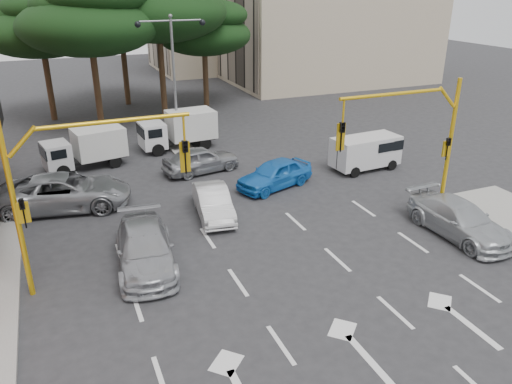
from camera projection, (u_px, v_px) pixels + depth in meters
ground at (290, 271)px, 18.05m from camera, size 120.00×120.00×0.00m
median_strip at (178, 145)px, 31.62m from camera, size 1.40×6.00×0.15m
pine_left_near at (89, 15)px, 32.34m from camera, size 9.15×9.15×10.23m
pine_center at (158, 2)px, 35.54m from camera, size 9.98×9.98×11.16m
pine_left_far at (40, 23)px, 34.95m from camera, size 8.32×8.32×9.30m
pine_right at (205, 28)px, 39.46m from camera, size 7.49×7.49×8.37m
pine_back at (120, 9)px, 39.35m from camera, size 9.15×9.15×10.23m
signal_mast_right at (419, 132)px, 20.63m from camera, size 5.79×0.37×6.00m
signal_mast_left at (73, 179)px, 15.82m from camera, size 5.79×0.37×6.00m
street_lamp_center at (173, 58)px, 29.53m from camera, size 4.16×0.36×7.77m
car_white_hatch at (213, 202)px, 22.02m from camera, size 1.90×4.09×1.30m
car_blue_compact at (275, 174)px, 25.07m from camera, size 4.51×2.95×1.43m
car_silver_wagon at (145, 248)px, 18.10m from camera, size 2.56×5.14×1.43m
car_silver_cross_a at (65, 192)px, 22.70m from camera, size 6.23×3.70×1.62m
car_silver_cross_b at (201, 160)px, 27.09m from camera, size 4.40×2.35×1.43m
car_silver_parked at (459, 219)px, 20.32m from camera, size 2.12×4.92×1.41m
van_white at (365, 153)px, 27.42m from camera, size 3.87×1.96×1.88m
box_truck_a at (85, 149)px, 27.51m from camera, size 4.70×2.69×2.17m
box_truck_b at (178, 130)px, 30.75m from camera, size 4.81×2.27×2.31m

